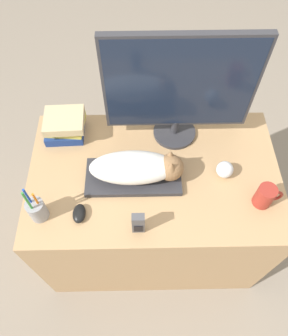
{
  "coord_description": "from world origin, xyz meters",
  "views": [
    {
      "loc": [
        -0.06,
        -0.41,
        1.95
      ],
      "look_at": [
        -0.05,
        0.33,
        0.79
      ],
      "focal_mm": 35.0,
      "sensor_mm": 36.0,
      "label": 1
    }
  ],
  "objects_px": {
    "keyboard": "(133,177)",
    "coffee_mug": "(265,196)",
    "baseball": "(225,170)",
    "book_stack": "(65,125)",
    "pen_cup": "(37,209)",
    "computer_mouse": "(79,213)",
    "cat": "(140,167)",
    "phone": "(138,223)",
    "monitor": "(180,88)"
  },
  "relations": [
    {
      "from": "computer_mouse",
      "to": "book_stack",
      "type": "relative_size",
      "value": 0.44
    },
    {
      "from": "monitor",
      "to": "phone",
      "type": "relative_size",
      "value": 5.24
    },
    {
      "from": "coffee_mug",
      "to": "book_stack",
      "type": "xyz_separation_m",
      "value": [
        -0.85,
        0.38,
        0.01
      ]
    },
    {
      "from": "computer_mouse",
      "to": "phone",
      "type": "height_order",
      "value": "phone"
    },
    {
      "from": "keyboard",
      "to": "book_stack",
      "type": "relative_size",
      "value": 2.13
    },
    {
      "from": "cat",
      "to": "coffee_mug",
      "type": "xyz_separation_m",
      "value": [
        0.5,
        -0.13,
        -0.03
      ]
    },
    {
      "from": "phone",
      "to": "coffee_mug",
      "type": "bearing_deg",
      "value": 12.09
    },
    {
      "from": "book_stack",
      "to": "keyboard",
      "type": "bearing_deg",
      "value": -38.65
    },
    {
      "from": "coffee_mug",
      "to": "book_stack",
      "type": "height_order",
      "value": "book_stack"
    },
    {
      "from": "cat",
      "to": "book_stack",
      "type": "distance_m",
      "value": 0.43
    },
    {
      "from": "monitor",
      "to": "baseball",
      "type": "bearing_deg",
      "value": -49.1
    },
    {
      "from": "keyboard",
      "to": "cat",
      "type": "relative_size",
      "value": 1.04
    },
    {
      "from": "monitor",
      "to": "baseball",
      "type": "distance_m",
      "value": 0.4
    },
    {
      "from": "cat",
      "to": "monitor",
      "type": "bearing_deg",
      "value": 55.9
    },
    {
      "from": "pen_cup",
      "to": "book_stack",
      "type": "xyz_separation_m",
      "value": [
        0.06,
        0.42,
        0.01
      ]
    },
    {
      "from": "computer_mouse",
      "to": "pen_cup",
      "type": "height_order",
      "value": "pen_cup"
    },
    {
      "from": "monitor",
      "to": "book_stack",
      "type": "distance_m",
      "value": 0.56
    },
    {
      "from": "coffee_mug",
      "to": "pen_cup",
      "type": "bearing_deg",
      "value": -177.29
    },
    {
      "from": "cat",
      "to": "phone",
      "type": "distance_m",
      "value": 0.24
    },
    {
      "from": "pen_cup",
      "to": "baseball",
      "type": "distance_m",
      "value": 0.79
    },
    {
      "from": "coffee_mug",
      "to": "baseball",
      "type": "xyz_separation_m",
      "value": [
        -0.14,
        0.14,
        -0.02
      ]
    },
    {
      "from": "keyboard",
      "to": "book_stack",
      "type": "xyz_separation_m",
      "value": [
        -0.31,
        0.25,
        0.05
      ]
    },
    {
      "from": "coffee_mug",
      "to": "pen_cup",
      "type": "height_order",
      "value": "pen_cup"
    },
    {
      "from": "coffee_mug",
      "to": "baseball",
      "type": "bearing_deg",
      "value": 135.12
    },
    {
      "from": "keyboard",
      "to": "monitor",
      "type": "bearing_deg",
      "value": 51.35
    },
    {
      "from": "monitor",
      "to": "computer_mouse",
      "type": "height_order",
      "value": "monitor"
    },
    {
      "from": "pen_cup",
      "to": "baseball",
      "type": "height_order",
      "value": "pen_cup"
    },
    {
      "from": "monitor",
      "to": "coffee_mug",
      "type": "xyz_separation_m",
      "value": [
        0.34,
        -0.37,
        -0.24
      ]
    },
    {
      "from": "keyboard",
      "to": "computer_mouse",
      "type": "xyz_separation_m",
      "value": [
        -0.22,
        -0.17,
        0.0
      ]
    },
    {
      "from": "keyboard",
      "to": "phone",
      "type": "bearing_deg",
      "value": -85.24
    },
    {
      "from": "monitor",
      "to": "computer_mouse",
      "type": "distance_m",
      "value": 0.64
    },
    {
      "from": "keyboard",
      "to": "baseball",
      "type": "bearing_deg",
      "value": 1.98
    },
    {
      "from": "computer_mouse",
      "to": "coffee_mug",
      "type": "distance_m",
      "value": 0.75
    },
    {
      "from": "coffee_mug",
      "to": "book_stack",
      "type": "distance_m",
      "value": 0.93
    },
    {
      "from": "monitor",
      "to": "pen_cup",
      "type": "bearing_deg",
      "value": -144.28
    },
    {
      "from": "cat",
      "to": "phone",
      "type": "height_order",
      "value": "cat"
    },
    {
      "from": "keyboard",
      "to": "coffee_mug",
      "type": "distance_m",
      "value": 0.55
    },
    {
      "from": "baseball",
      "to": "phone",
      "type": "bearing_deg",
      "value": -146.29
    },
    {
      "from": "keyboard",
      "to": "pen_cup",
      "type": "xyz_separation_m",
      "value": [
        -0.38,
        -0.17,
        0.04
      ]
    },
    {
      "from": "phone",
      "to": "baseball",
      "type": "bearing_deg",
      "value": 33.71
    },
    {
      "from": "monitor",
      "to": "book_stack",
      "type": "height_order",
      "value": "monitor"
    },
    {
      "from": "computer_mouse",
      "to": "pen_cup",
      "type": "bearing_deg",
      "value": 178.98
    },
    {
      "from": "cat",
      "to": "pen_cup",
      "type": "relative_size",
      "value": 1.78
    },
    {
      "from": "book_stack",
      "to": "phone",
      "type": "bearing_deg",
      "value": -55.54
    },
    {
      "from": "phone",
      "to": "pen_cup",
      "type": "bearing_deg",
      "value": 170.46
    },
    {
      "from": "baseball",
      "to": "phone",
      "type": "relative_size",
      "value": 0.62
    },
    {
      "from": "computer_mouse",
      "to": "pen_cup",
      "type": "relative_size",
      "value": 0.38
    },
    {
      "from": "cat",
      "to": "monitor",
      "type": "distance_m",
      "value": 0.36
    },
    {
      "from": "book_stack",
      "to": "computer_mouse",
      "type": "bearing_deg",
      "value": -77.16
    },
    {
      "from": "pen_cup",
      "to": "phone",
      "type": "xyz_separation_m",
      "value": [
        0.4,
        -0.07,
        0.0
      ]
    }
  ]
}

